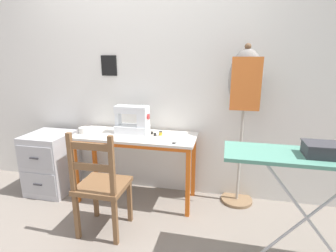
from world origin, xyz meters
The scene contains 14 objects.
ground_plane centered at (0.00, 0.00, 0.00)m, with size 14.00×14.00×0.00m, color gray.
wall_back centered at (0.00, 0.54, 1.28)m, with size 10.00×0.06×2.55m.
sewing_table centered at (0.00, 0.23, 0.62)m, with size 1.23×0.48×0.71m.
sewing_machine centered at (-0.03, 0.30, 0.85)m, with size 0.35×0.17×0.31m.
fabric_bowl centered at (-0.53, 0.19, 0.74)m, with size 0.11×0.11×0.06m.
scissors centered at (0.46, 0.09, 0.71)m, with size 0.12×0.13×0.01m.
thread_spool_near_machine centered at (0.16, 0.30, 0.73)m, with size 0.03×0.03×0.03m.
thread_spool_mid_table centered at (0.21, 0.25, 0.73)m, with size 0.03×0.03×0.04m.
thread_spool_far_edge centered at (0.26, 0.28, 0.73)m, with size 0.04×0.04×0.04m.
wooden_chair centered at (-0.10, -0.34, 0.43)m, with size 0.40×0.38×0.92m.
filing_cabinet centered at (-0.99, 0.20, 0.33)m, with size 0.44×0.48×0.67m.
dress_form centered at (1.04, 0.42, 1.17)m, with size 0.32×0.32×1.59m.
ironing_board centered at (1.46, -0.44, 0.83)m, with size 1.14×0.36×0.88m.
storage_box centered at (1.47, -0.45, 0.92)m, with size 0.21×0.18×0.09m.
Camera 1 is at (0.89, -2.15, 1.48)m, focal length 28.00 mm.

